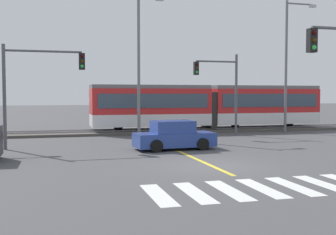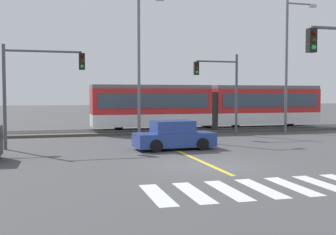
{
  "view_description": "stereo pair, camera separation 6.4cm",
  "coord_description": "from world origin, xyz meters",
  "px_view_note": "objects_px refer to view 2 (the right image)",
  "views": [
    {
      "loc": [
        -6.25,
        -15.88,
        2.91
      ],
      "look_at": [
        0.09,
        6.9,
        1.6
      ],
      "focal_mm": 45.0,
      "sensor_mm": 36.0,
      "label": 1
    },
    {
      "loc": [
        -6.19,
        -15.9,
        2.91
      ],
      "look_at": [
        0.09,
        6.9,
        1.6
      ],
      "focal_mm": 45.0,
      "sensor_mm": 36.0,
      "label": 2
    }
  ],
  "objects_px": {
    "sedan_crossing": "(174,136)",
    "street_lamp_east": "(289,58)",
    "traffic_light_far_right": "(222,83)",
    "traffic_light_mid_left": "(34,78)",
    "light_rail_tram": "(209,105)",
    "street_lamp_centre": "(141,58)"
  },
  "relations": [
    {
      "from": "light_rail_tram",
      "to": "traffic_light_far_right",
      "type": "distance_m",
      "value": 4.22
    },
    {
      "from": "street_lamp_centre",
      "to": "street_lamp_east",
      "type": "relative_size",
      "value": 0.98
    },
    {
      "from": "sedan_crossing",
      "to": "street_lamp_east",
      "type": "height_order",
      "value": "street_lamp_east"
    },
    {
      "from": "traffic_light_far_right",
      "to": "traffic_light_mid_left",
      "type": "relative_size",
      "value": 1.03
    },
    {
      "from": "traffic_light_mid_left",
      "to": "light_rail_tram",
      "type": "bearing_deg",
      "value": 31.0
    },
    {
      "from": "light_rail_tram",
      "to": "traffic_light_far_right",
      "type": "height_order",
      "value": "traffic_light_far_right"
    },
    {
      "from": "light_rail_tram",
      "to": "street_lamp_centre",
      "type": "bearing_deg",
      "value": -153.98
    },
    {
      "from": "traffic_light_far_right",
      "to": "traffic_light_mid_left",
      "type": "bearing_deg",
      "value": -162.5
    },
    {
      "from": "light_rail_tram",
      "to": "traffic_light_far_right",
      "type": "bearing_deg",
      "value": -97.84
    },
    {
      "from": "street_lamp_centre",
      "to": "traffic_light_mid_left",
      "type": "bearing_deg",
      "value": -144.89
    },
    {
      "from": "traffic_light_far_right",
      "to": "street_lamp_centre",
      "type": "bearing_deg",
      "value": 171.32
    },
    {
      "from": "sedan_crossing",
      "to": "traffic_light_far_right",
      "type": "xyz_separation_m",
      "value": [
        5.28,
        6.15,
        3.01
      ]
    },
    {
      "from": "traffic_light_mid_left",
      "to": "traffic_light_far_right",
      "type": "bearing_deg",
      "value": 17.5
    },
    {
      "from": "traffic_light_far_right",
      "to": "traffic_light_mid_left",
      "type": "xyz_separation_m",
      "value": [
        -12.35,
        -3.89,
        0.03
      ]
    },
    {
      "from": "light_rail_tram",
      "to": "sedan_crossing",
      "type": "height_order",
      "value": "light_rail_tram"
    },
    {
      "from": "light_rail_tram",
      "to": "street_lamp_east",
      "type": "xyz_separation_m",
      "value": [
        5.36,
        -2.79,
        3.57
      ]
    },
    {
      "from": "sedan_crossing",
      "to": "street_lamp_centre",
      "type": "bearing_deg",
      "value": 92.56
    },
    {
      "from": "light_rail_tram",
      "to": "traffic_light_mid_left",
      "type": "relative_size",
      "value": 3.35
    },
    {
      "from": "light_rail_tram",
      "to": "street_lamp_centre",
      "type": "xyz_separation_m",
      "value": [
        -6.13,
        -2.99,
        3.35
      ]
    },
    {
      "from": "street_lamp_centre",
      "to": "light_rail_tram",
      "type": "bearing_deg",
      "value": 26.02
    },
    {
      "from": "light_rail_tram",
      "to": "sedan_crossing",
      "type": "bearing_deg",
      "value": -120.19
    },
    {
      "from": "light_rail_tram",
      "to": "traffic_light_mid_left",
      "type": "distance_m",
      "value": 15.12
    }
  ]
}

